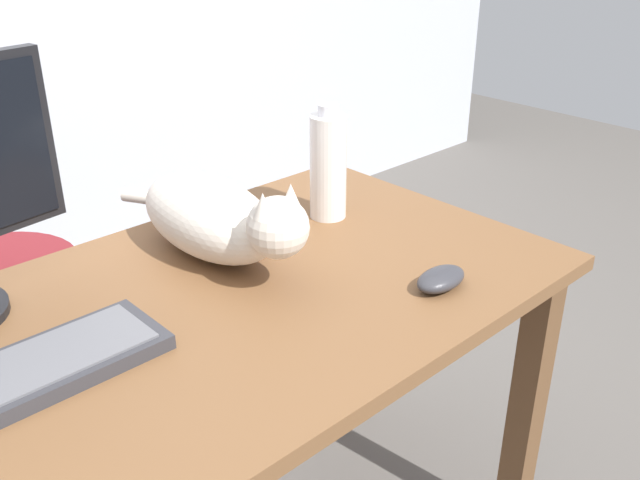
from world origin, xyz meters
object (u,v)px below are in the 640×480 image
cat (215,217)px  water_bottle (328,166)px  computer_mouse (441,279)px  keyboard (16,379)px

cat → water_bottle: water_bottle is taller
cat → water_bottle: (0.29, -0.01, 0.04)m
cat → computer_mouse: 0.44m
computer_mouse → water_bottle: (0.07, 0.37, 0.10)m
cat → computer_mouse: size_ratio=5.59×
keyboard → cat: 0.48m
keyboard → water_bottle: water_bottle is taller
cat → keyboard: bearing=-162.8°
keyboard → water_bottle: size_ratio=1.76×
cat → water_bottle: bearing=-2.5°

